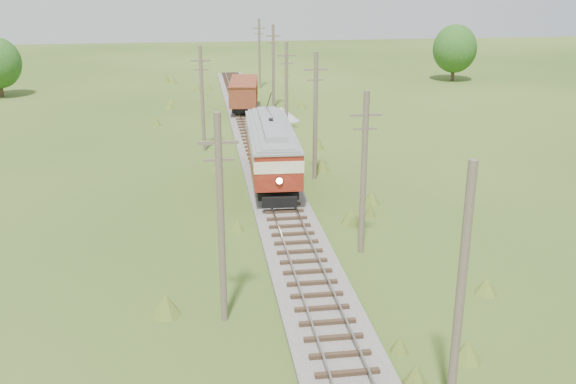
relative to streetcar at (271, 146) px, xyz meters
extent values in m
cube|color=#605B54|center=(0.00, 3.65, -2.63)|extent=(3.60, 96.00, 0.25)
cube|color=#726659|center=(-0.72, 3.65, -2.27)|extent=(0.08, 96.00, 0.17)
cube|color=#726659|center=(0.72, 3.65, -2.27)|extent=(0.08, 96.00, 0.17)
cube|color=#2D2116|center=(0.00, 3.65, -2.42)|extent=(2.40, 96.00, 0.16)
cube|color=black|center=(0.00, 0.00, -1.71)|extent=(3.04, 11.87, 0.48)
cube|color=maroon|center=(0.00, 0.00, -0.65)|extent=(3.53, 12.91, 1.17)
cube|color=#EEE6C3|center=(0.00, 0.00, 0.31)|extent=(3.56, 12.97, 0.75)
cube|color=black|center=(0.00, 0.00, 0.31)|extent=(3.57, 12.40, 0.59)
cube|color=maroon|center=(0.00, 0.00, 0.85)|extent=(3.53, 12.91, 0.32)
cube|color=gray|center=(0.00, 0.00, 1.20)|extent=(3.59, 13.04, 0.41)
cube|color=gray|center=(0.00, 0.00, 1.56)|extent=(1.75, 9.64, 0.43)
sphere|color=#FFF2BF|center=(-0.28, -6.47, -0.49)|extent=(0.38, 0.38, 0.38)
cylinder|color=black|center=(0.08, 1.92, 2.77)|extent=(0.28, 4.96, 2.06)
cylinder|color=black|center=(-1.01, -4.80, -1.76)|extent=(0.16, 0.86, 0.85)
cylinder|color=black|center=(0.59, -4.87, -1.76)|extent=(0.16, 0.86, 0.85)
cylinder|color=black|center=(-0.59, 4.87, -1.76)|extent=(0.16, 0.86, 0.85)
cylinder|color=black|center=(1.01, 4.80, -1.76)|extent=(0.16, 0.86, 0.85)
cube|color=black|center=(0.00, 24.65, -1.82)|extent=(2.99, 7.74, 0.52)
cube|color=maroon|center=(0.00, 24.65, -0.51)|extent=(3.62, 8.63, 2.10)
cube|color=maroon|center=(0.00, 24.65, 0.59)|extent=(3.70, 8.80, 0.13)
cylinder|color=black|center=(-1.06, 22.24, -1.77)|extent=(0.22, 0.85, 0.84)
cylinder|color=black|center=(0.51, 22.06, -1.77)|extent=(0.22, 0.85, 0.84)
cylinder|color=black|center=(-0.51, 27.24, -1.77)|extent=(0.22, 0.85, 0.84)
cylinder|color=black|center=(1.06, 27.06, -1.77)|extent=(0.22, 0.85, 0.84)
cone|color=gray|center=(3.47, 20.87, -2.14)|extent=(3.28, 3.28, 1.23)
cone|color=gray|center=(4.29, 19.85, -2.39)|extent=(1.84, 1.84, 0.72)
cylinder|color=brown|center=(3.10, -25.35, 1.65)|extent=(0.30, 0.30, 8.80)
cylinder|color=brown|center=(3.30, -12.35, 1.55)|extent=(0.30, 0.30, 8.60)
cube|color=brown|center=(3.30, -12.35, 4.65)|extent=(1.60, 0.12, 0.12)
cube|color=brown|center=(3.30, -12.35, 3.95)|extent=(1.20, 0.10, 0.10)
cylinder|color=brown|center=(3.20, 0.65, 1.75)|extent=(0.30, 0.30, 9.00)
cube|color=brown|center=(3.20, 0.65, 5.05)|extent=(1.60, 0.12, 0.12)
cube|color=brown|center=(3.20, 0.65, 4.35)|extent=(1.20, 0.10, 0.10)
cylinder|color=brown|center=(3.00, 13.65, 1.45)|extent=(0.30, 0.30, 8.40)
cube|color=brown|center=(3.00, 13.65, 4.45)|extent=(1.60, 0.12, 0.12)
cube|color=brown|center=(3.00, 13.65, 3.75)|extent=(1.20, 0.10, 0.10)
cylinder|color=brown|center=(3.40, 26.65, 1.70)|extent=(0.30, 0.30, 8.90)
cube|color=brown|center=(3.40, 26.65, 4.95)|extent=(1.60, 0.12, 0.12)
cube|color=brown|center=(3.40, 26.65, 4.25)|extent=(1.20, 0.10, 0.10)
cylinder|color=brown|center=(3.20, 39.65, 1.60)|extent=(0.30, 0.30, 8.70)
cube|color=brown|center=(3.20, 39.65, 4.75)|extent=(1.60, 0.12, 0.12)
cube|color=brown|center=(3.20, 39.65, 4.05)|extent=(1.20, 0.10, 0.10)
cylinder|color=brown|center=(-4.20, -18.35, 1.75)|extent=(0.30, 0.30, 9.00)
cube|color=brown|center=(-4.20, -18.35, 5.05)|extent=(1.60, 0.12, 0.12)
cube|color=brown|center=(-4.20, -18.35, 4.35)|extent=(1.20, 0.10, 0.10)
cylinder|color=brown|center=(-4.50, 9.65, 1.55)|extent=(0.30, 0.30, 8.60)
cube|color=brown|center=(-4.50, 9.65, 4.65)|extent=(1.60, 0.12, 0.12)
cube|color=brown|center=(-4.50, 9.65, 3.95)|extent=(1.20, 0.10, 0.10)
cylinder|color=#38281C|center=(-28.00, 37.65, -1.58)|extent=(0.50, 0.50, 2.34)
cylinder|color=#38281C|center=(30.00, 41.65, -1.49)|extent=(0.50, 0.50, 2.52)
ellipsoid|color=#224B16|center=(30.00, 41.65, 1.59)|extent=(5.88, 5.88, 6.47)
camera|label=1|loc=(-4.94, -42.65, 11.28)|focal=40.00mm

